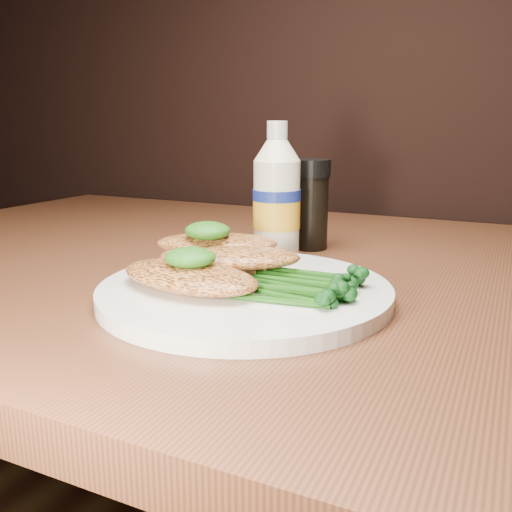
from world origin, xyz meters
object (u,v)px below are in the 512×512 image
at_px(dining_table, 234,507).
at_px(plate, 245,291).
at_px(pepper_grinder, 311,205).
at_px(mayo_bottle, 277,190).

height_order(dining_table, plate, plate).
distance_m(plate, pepper_grinder, 0.24).
bearing_deg(plate, dining_table, 122.38).
height_order(plate, pepper_grinder, pepper_grinder).
xyz_separation_m(dining_table, plate, (0.09, -0.15, 0.38)).
xyz_separation_m(mayo_bottle, pepper_grinder, (0.02, 0.06, -0.02)).
relative_size(dining_table, pepper_grinder, 9.94).
bearing_deg(plate, pepper_grinder, 94.45).
bearing_deg(pepper_grinder, dining_table, -130.79).
bearing_deg(mayo_bottle, plate, -76.30).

